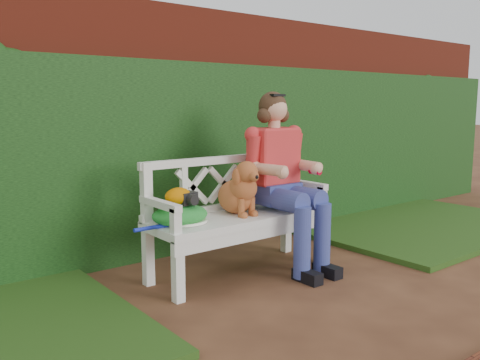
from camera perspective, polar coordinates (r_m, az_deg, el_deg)
ground at (r=3.58m, az=9.70°, el=-13.48°), size 60.00×60.00×0.00m
brick_wall at (r=4.80m, az=-7.12°, el=5.68°), size 10.00×0.30×2.20m
ivy_hedge at (r=4.63m, az=-5.64°, el=2.50°), size 10.00×0.18×1.70m
grass_right at (r=5.93m, az=18.85°, el=-4.67°), size 2.60×2.00×0.05m
garden_bench at (r=4.04m, az=0.00°, el=-7.17°), size 1.60×0.65×0.48m
seated_woman at (r=4.17m, az=4.25°, el=-0.06°), size 0.79×0.93×1.43m
dog at (r=3.95m, az=-0.20°, el=-0.77°), size 0.42×0.47×0.43m
tennis_racket at (r=3.67m, az=-6.38°, el=-4.74°), size 0.65×0.43×0.03m
green_bag at (r=3.66m, az=-6.75°, el=-3.86°), size 0.51×0.46×0.14m
camera_item at (r=3.65m, az=-6.01°, el=-2.04°), size 0.15×0.12×0.09m
baseball_glove at (r=3.63m, az=-6.96°, el=-1.83°), size 0.21×0.17×0.13m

